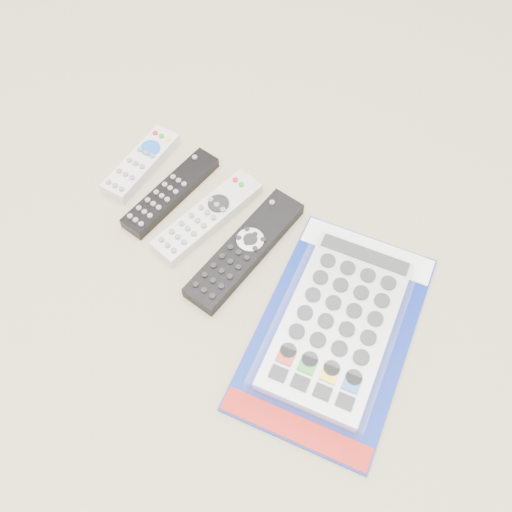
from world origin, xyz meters
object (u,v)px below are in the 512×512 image
Objects in this scene: remote_slim_black at (171,192)px; remote_large_black at (245,250)px; jumbo_remote_packaged at (338,323)px; remote_silver_dvd at (207,217)px; remote_small_grey at (141,163)px.

remote_large_black is (0.17, -0.02, 0.00)m from remote_slim_black.
remote_slim_black is at bearing 160.87° from jumbo_remote_packaged.
remote_large_black is (0.09, -0.02, 0.00)m from remote_silver_dvd.
remote_small_grey is 0.25m from remote_large_black.
jumbo_remote_packaged is at bearing -5.01° from remote_slim_black.
remote_small_grey is 0.43m from jumbo_remote_packaged.
jumbo_remote_packaged reaches higher than remote_large_black.
remote_large_black reaches higher than remote_slim_black.
remote_slim_black is at bearing -16.58° from remote_small_grey.
remote_slim_black is 0.08m from remote_silver_dvd.
remote_small_grey is at bearing -179.63° from remote_silver_dvd.
remote_small_grey is 0.43× the size of jumbo_remote_packaged.
remote_slim_black is at bearing 175.14° from remote_large_black.
remote_small_grey is 0.69× the size of remote_large_black.
jumbo_remote_packaged is at bearing -12.53° from remote_small_grey.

